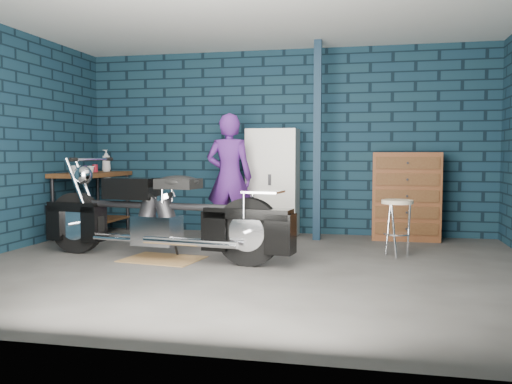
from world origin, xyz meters
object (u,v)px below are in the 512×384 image
at_px(storage_bin, 76,229).
at_px(shop_stool, 397,228).
at_px(person, 229,177).
at_px(locker, 273,182).
at_px(tool_chest, 406,196).
at_px(motorcycle, 162,209).
at_px(workbench, 93,204).

height_order(storage_bin, shop_stool, shop_stool).
height_order(person, storage_bin, person).
distance_m(locker, shop_stool, 2.18).
height_order(locker, tool_chest, locker).
bearing_deg(person, storage_bin, 9.95).
xyz_separation_m(tool_chest, shop_stool, (-0.17, -1.31, -0.27)).
bearing_deg(tool_chest, storage_bin, -167.22).
height_order(motorcycle, person, person).
bearing_deg(motorcycle, storage_bin, 156.21).
xyz_separation_m(motorcycle, person, (0.38, 1.48, 0.29)).
relative_size(workbench, motorcycle, 0.54).
xyz_separation_m(workbench, tool_chest, (4.42, 0.50, 0.14)).
height_order(workbench, storage_bin, workbench).
xyz_separation_m(storage_bin, locker, (2.55, 1.00, 0.62)).
bearing_deg(tool_chest, workbench, -173.56).
bearing_deg(person, motorcycle, 73.46).
bearing_deg(workbench, storage_bin, -87.71).
relative_size(storage_bin, tool_chest, 0.39).
bearing_deg(storage_bin, person, 12.06).
bearing_deg(shop_stool, person, 161.06).
relative_size(person, shop_stool, 2.64).
bearing_deg(storage_bin, locker, 21.41).
bearing_deg(locker, tool_chest, 0.00).
xyz_separation_m(workbench, shop_stool, (4.25, -0.81, -0.13)).
xyz_separation_m(motorcycle, locker, (0.88, 2.04, 0.20)).
bearing_deg(person, workbench, -3.84).
height_order(motorcycle, shop_stool, motorcycle).
relative_size(motorcycle, person, 1.50).
bearing_deg(shop_stool, locker, 142.09).
bearing_deg(tool_chest, locker, 180.00).
relative_size(storage_bin, locker, 0.31).
xyz_separation_m(storage_bin, tool_chest, (4.40, 1.00, 0.45)).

